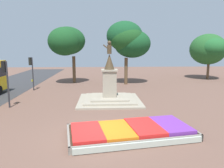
% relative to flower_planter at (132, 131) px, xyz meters
% --- Properties ---
extents(ground_plane, '(82.47, 82.47, 0.00)m').
position_rel_flower_planter_xyz_m(ground_plane, '(-1.66, 0.07, -0.22)').
color(ground_plane, brown).
extents(flower_planter, '(6.72, 4.06, 0.49)m').
position_rel_flower_planter_xyz_m(flower_planter, '(0.00, 0.00, 0.00)').
color(flower_planter, '#38281C').
rests_on(flower_planter, ground_plane).
extents(statue_monument, '(5.12, 5.12, 4.99)m').
position_rel_flower_planter_xyz_m(statue_monument, '(-0.85, 7.29, 0.60)').
color(statue_monument, gray).
rests_on(statue_monument, ground_plane).
extents(traffic_light_mid_block, '(0.41, 0.29, 3.47)m').
position_rel_flower_planter_xyz_m(traffic_light_mid_block, '(-8.52, 5.77, 2.21)').
color(traffic_light_mid_block, '#2D2D33').
rests_on(traffic_light_mid_block, ground_plane).
extents(traffic_light_far_corner, '(0.42, 0.30, 3.47)m').
position_rel_flower_planter_xyz_m(traffic_light_far_corner, '(-8.74, 12.51, 2.17)').
color(traffic_light_far_corner, '#2D2D33').
rests_on(traffic_light_far_corner, ground_plane).
extents(park_tree_far_left, '(5.43, 4.50, 7.65)m').
position_rel_flower_planter_xyz_m(park_tree_far_left, '(1.78, 16.50, 5.21)').
color(park_tree_far_left, brown).
rests_on(park_tree_far_left, ground_plane).
extents(park_tree_behind_statue, '(4.42, 4.76, 7.03)m').
position_rel_flower_planter_xyz_m(park_tree_behind_statue, '(-5.78, 17.03, 5.02)').
color(park_tree_behind_statue, brown).
rests_on(park_tree_behind_statue, ground_plane).
extents(park_tree_far_right, '(4.93, 5.78, 6.42)m').
position_rel_flower_planter_xyz_m(park_tree_far_right, '(13.71, 20.19, 4.11)').
color(park_tree_far_right, brown).
rests_on(park_tree_far_right, ground_plane).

